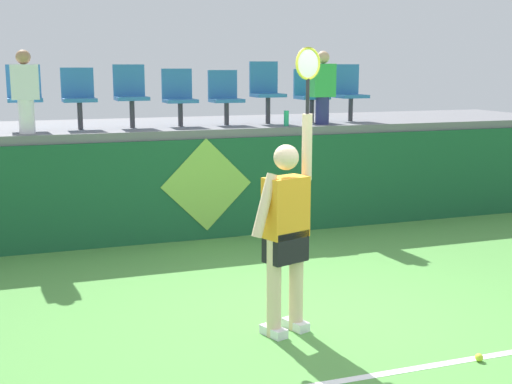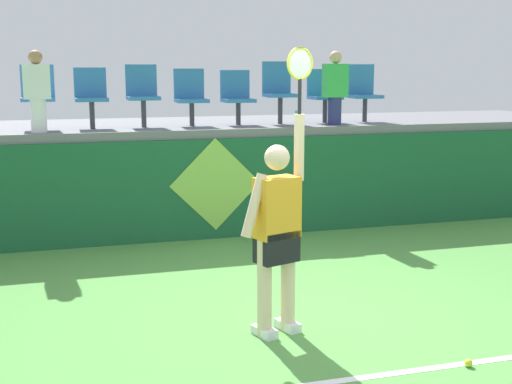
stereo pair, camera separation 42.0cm
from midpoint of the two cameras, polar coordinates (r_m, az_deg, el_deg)
name	(u,v)px [view 2 (the right image)]	position (r m, az deg, el deg)	size (l,w,h in m)	color
ground_plane	(314,323)	(6.56, 6.67, -10.69)	(40.00, 40.00, 0.00)	#519342
court_back_wall	(225,188)	(9.55, -1.34, 0.36)	(12.21, 0.20, 1.38)	#195633
spectator_platform	(206,126)	(10.60, -3.04, 5.44)	(12.21, 2.49, 0.12)	slate
court_baseline_stripe	(369,377)	(5.58, 11.56, -14.74)	(10.99, 0.08, 0.01)	white
tennis_player	(277,229)	(6.02, 3.77, -3.04)	(0.73, 0.37, 2.51)	white
tennis_ball	(468,363)	(5.94, 19.14, -13.20)	(0.07, 0.07, 0.07)	#D1E533
water_bottle	(297,118)	(9.92, 4.66, 6.07)	(0.07, 0.07, 0.22)	#26B272
stadium_chair_0	(38,93)	(9.79, -16.38, 7.83)	(0.44, 0.42, 0.87)	#38383D
stadium_chair_1	(91,94)	(9.81, -12.27, 7.89)	(0.44, 0.42, 0.83)	#38383D
stadium_chair_2	(142,92)	(9.89, -8.15, 8.16)	(0.44, 0.42, 0.87)	#38383D
stadium_chair_3	(191,95)	(10.02, -4.22, 8.00)	(0.44, 0.42, 0.81)	#38383D
stadium_chair_4	(237,95)	(10.18, -0.40, 8.01)	(0.44, 0.42, 0.79)	#38383D
stadium_chair_5	(279,89)	(10.38, 3.05, 8.48)	(0.44, 0.42, 0.92)	#38383D
stadium_chair_6	(323,93)	(10.63, 6.73, 8.13)	(0.44, 0.42, 0.80)	#38383D
stadium_chair_7	(363,90)	(10.91, 9.94, 8.26)	(0.44, 0.42, 0.87)	#38383D
spectator_0	(37,90)	(9.35, -16.39, 8.08)	(0.34, 0.20, 1.05)	white
spectator_1	(335,87)	(10.22, 7.73, 8.59)	(0.34, 0.20, 1.06)	navy
wall_signage_mount	(216,238)	(9.56, -2.05, -3.85)	(1.27, 0.01, 1.39)	#195633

